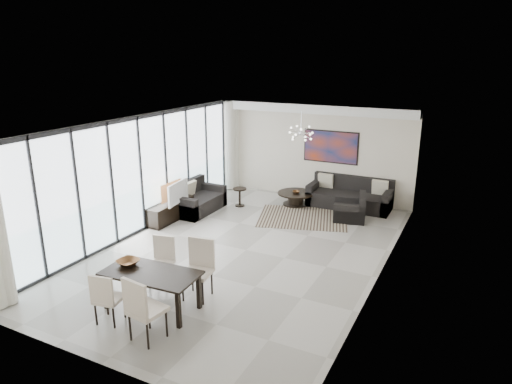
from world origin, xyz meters
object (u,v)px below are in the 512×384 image
Objects in this scene: tv_console at (170,211)px; television at (175,192)px; sofa_main at (350,197)px; coffee_table at (296,198)px; dining_table at (151,277)px.

television reaches higher than tv_console.
tv_console is 1.60× the size of television.
coffee_table is at bearing -161.02° from sofa_main.
sofa_main is 2.36× the size of television.
sofa_main is 7.20m from dining_table.
television is (-2.38, -2.70, 0.58)m from coffee_table.
tv_console is 0.93× the size of dining_table.
sofa_main is 5.05m from television.
coffee_table is 6.51m from dining_table.
coffee_table is 1.07× the size of television.
coffee_table is 0.66× the size of tv_console.
dining_table is at bearing -102.69° from sofa_main.
sofa_main reaches higher than tv_console.
coffee_table is 0.45× the size of sofa_main.
television reaches higher than dining_table.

